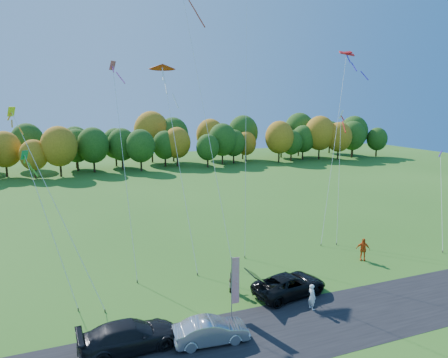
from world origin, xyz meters
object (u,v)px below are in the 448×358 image
object	(u,v)px
person_east	(363,249)
feather_flag	(235,280)
silver_sedan	(211,331)
black_suv	(290,285)

from	to	relation	value
person_east	feather_flag	xyz separation A→B (m)	(-13.21, -4.40, 1.43)
silver_sedan	person_east	xyz separation A→B (m)	(15.39, 6.38, 0.26)
black_suv	feather_flag	distance (m)	5.00
person_east	feather_flag	bearing A→B (deg)	-126.53
black_suv	silver_sedan	xyz separation A→B (m)	(-6.72, -3.26, -0.05)
black_suv	person_east	world-z (taller)	person_east
black_suv	person_east	size ratio (longest dim) A/B	2.78
black_suv	silver_sedan	size ratio (longest dim) A/B	1.27
silver_sedan	feather_flag	distance (m)	3.39
black_suv	person_east	xyz separation A→B (m)	(8.66, 3.11, 0.21)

